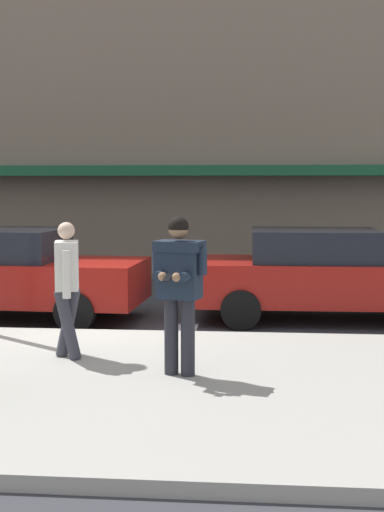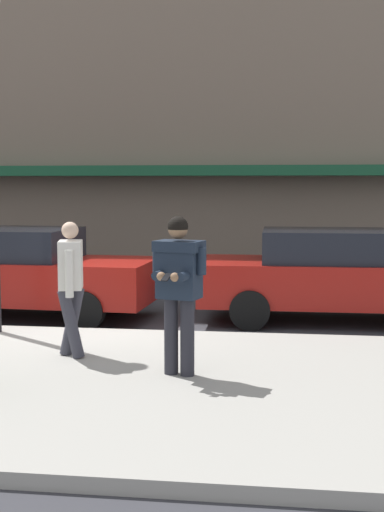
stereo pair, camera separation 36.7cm
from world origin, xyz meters
name	(u,v)px [view 2 (the right image)]	position (x,y,z in m)	size (l,w,h in m)	color
ground_plane	(92,334)	(0.00, 0.00, 0.00)	(80.00, 80.00, 0.00)	#333338
sidewalk	(110,384)	(1.00, -2.85, 0.07)	(32.00, 5.30, 0.14)	#99968E
curb_paint_line	(157,335)	(1.00, 0.05, 0.00)	(28.00, 0.12, 0.01)	silver
parked_sedan_mid	(21,272)	(-1.57, 1.15, 0.79)	(4.59, 2.11, 1.54)	maroon
parked_sedan_far	(334,275)	(3.72, 1.52, 0.79)	(4.52, 1.98, 1.54)	maroon
man_texting_on_phone	(179,278)	(1.75, -2.62, 1.25)	(0.63, 0.64, 1.81)	#23232B
pedestrian_in_light_coat	(71,280)	(0.28, -1.94, 1.11)	(0.39, 0.59, 1.70)	#33333D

